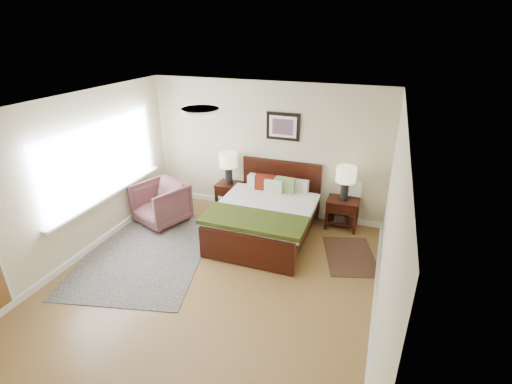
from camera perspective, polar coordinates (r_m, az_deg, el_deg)
floor at (r=5.50m, az=-6.96°, el=-13.78°), size 5.00×5.00×0.00m
back_wall at (r=6.98m, az=1.56°, el=6.57°), size 4.50×0.04×2.50m
front_wall at (r=3.24m, az=-29.31°, el=-20.66°), size 4.50×0.04×2.50m
left_wall at (r=6.14m, az=-26.82°, el=1.29°), size 0.04×5.00×2.50m
right_wall at (r=4.39m, az=19.75°, el=-6.31°), size 0.04×5.00×2.50m
ceiling at (r=4.43m, az=-8.61°, el=12.61°), size 4.50×5.00×0.02m
window at (r=6.52m, az=-22.45°, el=4.56°), size 0.11×2.72×1.32m
ceil_fixture at (r=4.44m, az=-8.58°, el=12.17°), size 0.44×0.44×0.08m
bed at (r=6.33m, az=1.53°, el=-2.84°), size 1.64×1.97×1.06m
wall_art at (r=6.74m, az=4.18°, el=10.01°), size 0.62×0.05×0.50m
nightstand_left at (r=7.28m, az=-4.20°, el=0.40°), size 0.46×0.42×0.55m
nightstand_right at (r=6.82m, az=13.14°, el=-2.79°), size 0.56×0.42×0.55m
lamp_left at (r=7.10m, az=-4.27°, el=4.53°), size 0.35×0.35×0.61m
lamp_right at (r=6.57m, az=13.68°, el=2.23°), size 0.35×0.35×0.61m
armchair at (r=7.03m, az=-14.44°, el=-1.72°), size 1.07×1.08×0.77m
rug_persian at (r=6.37m, az=-16.53°, el=-8.77°), size 2.42×2.99×0.01m
rug_navy at (r=6.20m, az=14.26°, el=-9.50°), size 1.04×1.29×0.01m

